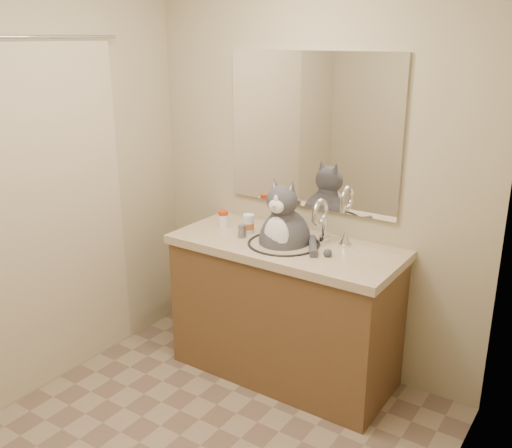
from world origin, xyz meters
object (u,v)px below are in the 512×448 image
at_px(pill_bottle_redcap, 223,219).
at_px(grey_canister, 242,231).
at_px(cat, 284,237).
at_px(pill_bottle_orange, 249,224).

distance_m(pill_bottle_redcap, grey_canister, 0.22).
relative_size(cat, pill_bottle_orange, 5.02).
bearing_deg(cat, pill_bottle_orange, 171.31).
bearing_deg(pill_bottle_orange, pill_bottle_redcap, 178.08).
bearing_deg(pill_bottle_redcap, pill_bottle_orange, -1.92).
relative_size(cat, grey_canister, 7.72).
bearing_deg(pill_bottle_redcap, cat, -2.76).
height_order(pill_bottle_redcap, pill_bottle_orange, pill_bottle_orange).
height_order(cat, pill_bottle_orange, cat).
distance_m(pill_bottle_orange, grey_canister, 0.08).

